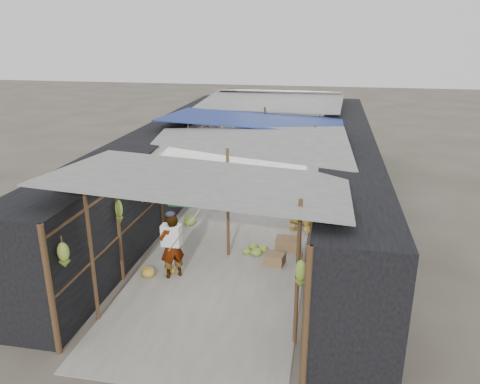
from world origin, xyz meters
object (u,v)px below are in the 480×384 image
Objects in this scene: crate_near at (274,259)px; vendor_elderly at (172,247)px; shopper_blue at (241,177)px; black_basin at (314,169)px; vendor_seated at (313,168)px.

vendor_elderly is at bearing -145.21° from crate_near.
vendor_elderly is at bearing -81.96° from shopper_blue.
vendor_seated reaches higher than black_basin.
black_basin is (0.58, 7.76, -0.04)m from crate_near.
shopper_blue reaches higher than vendor_seated.
crate_near is at bearing -94.28° from black_basin.
shopper_blue is 3.00m from vendor_seated.
vendor_seated reaches higher than crate_near.
shopper_blue is (0.50, 5.31, -0.03)m from vendor_elderly.
vendor_elderly reaches higher than crate_near.
vendor_seated is at bearing 94.69° from crate_near.
black_basin is 0.67× the size of vendor_seated.
vendor_elderly is at bearing -106.90° from black_basin.
vendor_elderly is 1.47× the size of vendor_seated.
vendor_elderly reaches higher than vendor_seated.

